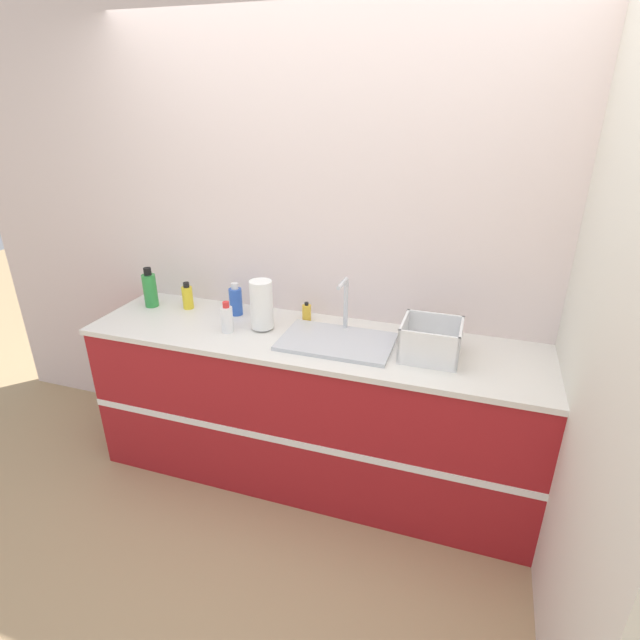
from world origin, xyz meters
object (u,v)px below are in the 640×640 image
sink (337,339)px  bottle_white_spray (227,319)px  soap_dispenser (307,313)px  dish_rack (430,343)px  bottle_yellow (188,297)px  bottle_blue (236,301)px  bottle_green (150,289)px  paper_towel_roll (262,305)px

sink → bottle_white_spray: (-0.60, -0.06, 0.06)m
sink → soap_dispenser: 0.33m
dish_rack → bottle_white_spray: dish_rack is taller
dish_rack → bottle_white_spray: bearing=-176.8°
bottle_yellow → bottle_blue: bearing=1.4°
bottle_green → sink: bearing=-5.9°
dish_rack → bottle_blue: size_ratio=1.46×
sink → dish_rack: (0.47, 0.00, 0.05)m
bottle_white_spray → bottle_blue: bearing=105.9°
bottle_white_spray → bottle_blue: bottle_blue is taller
paper_towel_roll → bottle_white_spray: 0.20m
paper_towel_roll → dish_rack: bearing=-2.2°
bottle_yellow → bottle_green: bearing=-170.2°
bottle_white_spray → bottle_green: bottle_green is taller
bottle_white_spray → soap_dispenser: bearing=37.0°
paper_towel_roll → bottle_white_spray: size_ratio=1.59×
sink → dish_rack: sink is taller
sink → bottle_white_spray: size_ratio=3.33×
sink → bottle_yellow: 1.00m
sink → soap_dispenser: sink is taller
paper_towel_roll → bottle_yellow: 0.57m
sink → bottle_green: sink is taller
paper_towel_roll → bottle_white_spray: bearing=-149.8°
soap_dispenser → sink: bearing=-41.0°
sink → bottle_blue: sink is taller
bottle_white_spray → bottle_blue: 0.24m
paper_towel_roll → soap_dispenser: size_ratio=2.43×
bottle_white_spray → soap_dispenser: (0.36, 0.27, -0.03)m
bottle_yellow → soap_dispenser: bottle_yellow is taller
bottle_green → soap_dispenser: 0.98m
paper_towel_roll → soap_dispenser: bearing=41.9°
sink → bottle_blue: size_ratio=3.00×
bottle_yellow → bottle_green: size_ratio=0.68×
paper_towel_roll → bottle_green: 0.79m
bottle_yellow → bottle_green: (-0.23, -0.04, 0.03)m
sink → bottle_blue: 0.69m
bottle_blue → dish_rack: bearing=-8.5°
soap_dispenser → dish_rack: bearing=-16.3°
bottle_white_spray → bottle_green: size_ratio=0.72×
paper_towel_roll → soap_dispenser: paper_towel_roll is taller
paper_towel_roll → bottle_blue: paper_towel_roll is taller
bottle_yellow → soap_dispenser: (0.74, 0.05, -0.02)m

